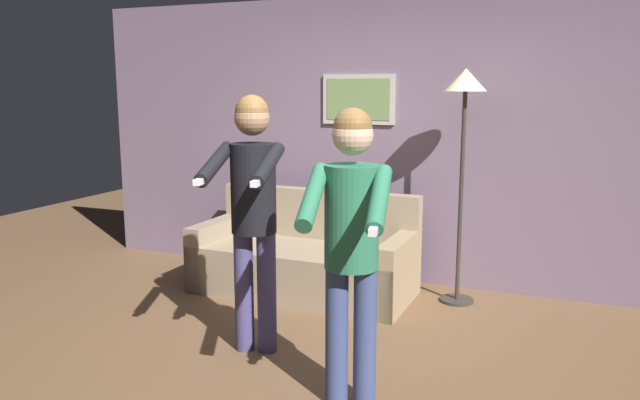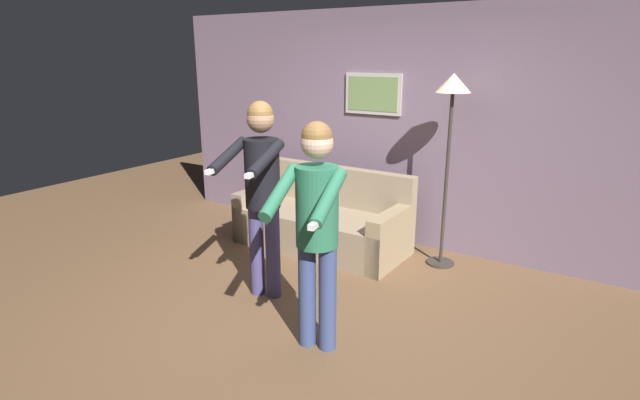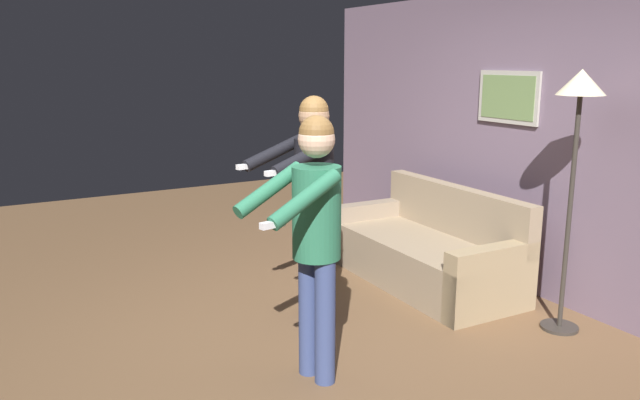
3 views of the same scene
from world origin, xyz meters
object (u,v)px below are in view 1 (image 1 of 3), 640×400
couch (305,261)px  person_standing_left (253,199)px  person_standing_right (351,231)px  torchiere_lamp (465,108)px

couch → person_standing_left: (0.20, -1.30, 0.79)m
person_standing_right → couch: bearing=120.8°
torchiere_lamp → person_standing_left: 1.97m
couch → torchiere_lamp: 1.88m
couch → person_standing_right: bearing=-59.2°
couch → person_standing_right: 2.17m
torchiere_lamp → person_standing_left: size_ratio=1.11×
torchiere_lamp → person_standing_right: bearing=-97.4°
person_standing_left → person_standing_right: bearing=-27.9°
torchiere_lamp → person_standing_right: torchiere_lamp is taller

